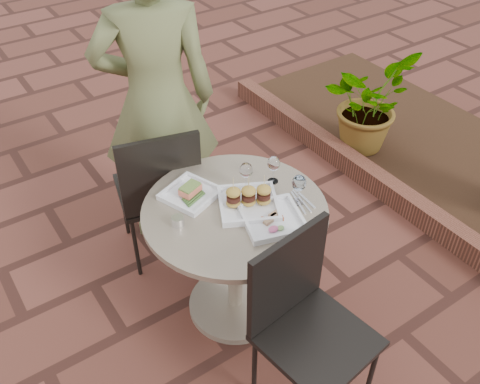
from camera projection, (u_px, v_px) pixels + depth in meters
ground at (191, 300)px, 3.06m from camera, size 60.00×60.00×0.00m
cafe_table at (235, 245)px, 2.72m from camera, size 0.90×0.90×0.73m
chair_far at (159, 186)px, 2.98m from camera, size 0.53×0.53×0.93m
chair_near at (303, 313)px, 2.30m from camera, size 0.50×0.50×0.93m
diner at (157, 102)px, 2.96m from camera, size 0.80×0.67×1.86m
plate_salmon at (191, 193)px, 2.62m from camera, size 0.31×0.31×0.07m
plate_sliders at (248, 200)px, 2.55m from camera, size 0.38×0.38×0.18m
plate_tuna at (272, 219)px, 2.48m from camera, size 0.34×0.34×0.03m
wine_glass_right at (299, 184)px, 2.53m from camera, size 0.07×0.07×0.16m
wine_glass_mid at (246, 171)px, 2.61m from camera, size 0.07×0.07×0.16m
wine_glass_far at (274, 164)px, 2.66m from camera, size 0.06×0.06×0.15m
steel_ramekin at (178, 221)px, 2.46m from camera, size 0.07×0.07×0.04m
cutlery_set at (302, 201)px, 2.60m from camera, size 0.11×0.19×0.00m
planter_curb at (360, 169)px, 3.90m from camera, size 0.12×3.00×0.15m
mulch_bed at (423, 144)px, 4.23m from camera, size 1.30×3.00×0.06m
potted_plant_a at (367, 103)px, 3.94m from camera, size 0.83×0.78×0.73m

